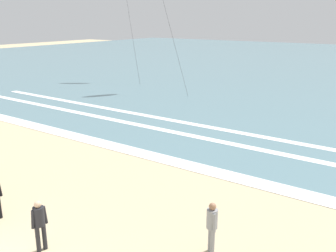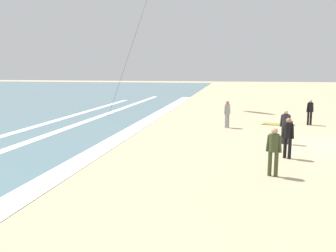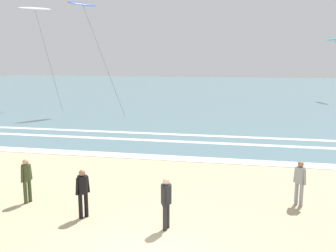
% 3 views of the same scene
% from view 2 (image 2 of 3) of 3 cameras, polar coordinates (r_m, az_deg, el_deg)
% --- Properties ---
extents(ground_plane, '(160.00, 160.00, 0.00)m').
position_cam_2_polar(ground_plane, '(17.62, 24.16, -2.93)').
color(ground_plane, tan).
extents(wave_foam_shoreline, '(54.64, 1.01, 0.01)m').
position_cam_2_polar(wave_foam_shoreline, '(16.76, -9.42, -2.78)').
color(wave_foam_shoreline, white).
rests_on(wave_foam_shoreline, ocean_surface).
extents(wave_foam_mid_break, '(55.31, 0.56, 0.01)m').
position_cam_2_polar(wave_foam_mid_break, '(18.46, -21.01, -2.16)').
color(wave_foam_mid_break, white).
rests_on(wave_foam_mid_break, ocean_surface).
extents(surfer_left_far, '(0.39, 0.45, 1.60)m').
position_cam_2_polar(surfer_left_far, '(14.43, 18.82, -1.28)').
color(surfer_left_far, black).
rests_on(surfer_left_far, ground).
extents(surfer_background_far, '(0.32, 0.52, 1.60)m').
position_cam_2_polar(surfer_background_far, '(17.18, 18.43, 0.36)').
color(surfer_background_far, '#232328').
rests_on(surfer_background_far, ground).
extents(surfer_left_near, '(0.43, 0.41, 1.60)m').
position_cam_2_polar(surfer_left_near, '(21.11, 9.55, 2.29)').
color(surfer_left_near, gray).
rests_on(surfer_left_near, ground).
extents(surfer_mid_group, '(0.32, 0.51, 1.60)m').
position_cam_2_polar(surfer_mid_group, '(11.91, 16.70, -3.34)').
color(surfer_mid_group, '#384223').
rests_on(surfer_mid_group, ground).
extents(surfer_foreground_main, '(0.32, 0.49, 1.60)m').
position_cam_2_polar(surfer_foreground_main, '(23.54, 21.95, 2.46)').
color(surfer_foreground_main, black).
rests_on(surfer_foreground_main, ground).
extents(surfboard_foreground_flat, '(0.66, 2.12, 0.25)m').
position_cam_2_polar(surfboard_foreground_flat, '(23.10, 17.33, 0.31)').
color(surfboard_foreground_flat, yellow).
rests_on(surfboard_foreground_flat, ground).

